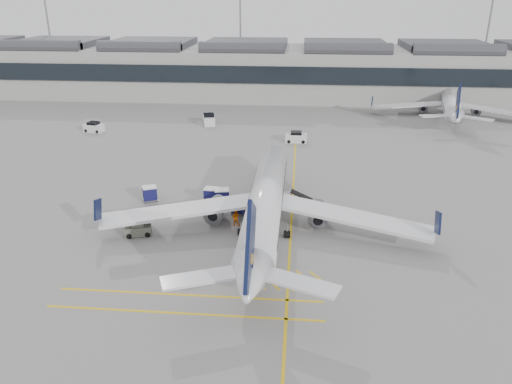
# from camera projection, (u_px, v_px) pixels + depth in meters

# --- Properties ---
(ground) EXTENTS (220.00, 220.00, 0.00)m
(ground) POSITION_uv_depth(u_px,v_px,m) (191.00, 238.00, 50.42)
(ground) COLOR gray
(ground) RESTS_ON ground
(terminal) EXTENTS (200.00, 20.45, 12.40)m
(terminal) POSITION_uv_depth(u_px,v_px,m) (255.00, 69.00, 114.37)
(terminal) COLOR #9E9E99
(terminal) RESTS_ON ground
(light_masts) EXTENTS (113.00, 0.60, 25.45)m
(light_masts) POSITION_uv_depth(u_px,v_px,m) (254.00, 27.00, 124.31)
(light_masts) COLOR slate
(light_masts) RESTS_ON ground
(apron_markings) EXTENTS (0.25, 60.00, 0.01)m
(apron_markings) POSITION_uv_depth(u_px,v_px,m) (292.00, 202.00, 58.81)
(apron_markings) COLOR gold
(apron_markings) RESTS_ON ground
(airliner_main) EXTENTS (33.99, 37.11, 9.87)m
(airliner_main) POSITION_uv_depth(u_px,v_px,m) (265.00, 204.00, 51.19)
(airliner_main) COLOR silver
(airliner_main) RESTS_ON ground
(airliner_far) EXTENTS (29.79, 32.85, 8.83)m
(airliner_far) POSITION_uv_depth(u_px,v_px,m) (450.00, 103.00, 97.07)
(airliner_far) COLOR silver
(airliner_far) RESTS_ON ground
(belt_loader) EXTENTS (4.44, 1.85, 1.78)m
(belt_loader) POSITION_uv_depth(u_px,v_px,m) (295.00, 201.00, 57.95)
(belt_loader) COLOR silver
(belt_loader) RESTS_ON ground
(baggage_cart_a) EXTENTS (1.78, 1.57, 1.63)m
(baggage_cart_a) POSITION_uv_depth(u_px,v_px,m) (239.00, 206.00, 55.54)
(baggage_cart_a) COLOR gray
(baggage_cart_a) RESTS_ON ground
(baggage_cart_b) EXTENTS (1.99, 1.74, 1.87)m
(baggage_cart_b) POSITION_uv_depth(u_px,v_px,m) (222.00, 196.00, 57.96)
(baggage_cart_b) COLOR gray
(baggage_cart_b) RESTS_ON ground
(baggage_cart_c) EXTENTS (1.77, 1.51, 1.73)m
(baggage_cart_c) POSITION_uv_depth(u_px,v_px,m) (211.00, 194.00, 58.62)
(baggage_cart_c) COLOR gray
(baggage_cart_c) RESTS_ON ground
(baggage_cart_d) EXTENTS (2.12, 1.98, 1.78)m
(baggage_cart_d) POSITION_uv_depth(u_px,v_px,m) (150.00, 193.00, 58.89)
(baggage_cart_d) COLOR gray
(baggage_cart_d) RESTS_ON ground
(ramp_agent_a) EXTENTS (0.64, 0.68, 1.57)m
(ramp_agent_a) POSITION_uv_depth(u_px,v_px,m) (243.00, 206.00, 55.99)
(ramp_agent_a) COLOR #DA4C0B
(ramp_agent_a) RESTS_ON ground
(ramp_agent_b) EXTENTS (0.98, 0.79, 1.90)m
(ramp_agent_b) POSITION_uv_depth(u_px,v_px,m) (235.00, 217.00, 52.79)
(ramp_agent_b) COLOR orange
(ramp_agent_b) RESTS_ON ground
(pushback_tug) EXTENTS (2.87, 2.16, 1.43)m
(pushback_tug) POSITION_uv_depth(u_px,v_px,m) (138.00, 229.00, 50.84)
(pushback_tug) COLOR #555A4C
(pushback_tug) RESTS_ON ground
(safety_cone_nose) EXTENTS (0.41, 0.41, 0.57)m
(safety_cone_nose) POSITION_uv_depth(u_px,v_px,m) (277.00, 165.00, 70.30)
(safety_cone_nose) COLOR #F24C0A
(safety_cone_nose) RESTS_ON ground
(safety_cone_engine) EXTENTS (0.35, 0.35, 0.49)m
(safety_cone_engine) POSITION_uv_depth(u_px,v_px,m) (307.00, 205.00, 57.58)
(safety_cone_engine) COLOR #F24C0A
(safety_cone_engine) RESTS_ON ground
(service_van_left) EXTENTS (3.68, 2.37, 1.75)m
(service_van_left) POSITION_uv_depth(u_px,v_px,m) (94.00, 127.00, 87.43)
(service_van_left) COLOR silver
(service_van_left) RESTS_ON ground
(service_van_mid) EXTENTS (2.94, 4.33, 2.03)m
(service_van_mid) POSITION_uv_depth(u_px,v_px,m) (209.00, 120.00, 91.97)
(service_van_mid) COLOR silver
(service_van_mid) RESTS_ON ground
(service_van_right) EXTENTS (3.49, 1.78, 1.79)m
(service_van_right) POSITION_uv_depth(u_px,v_px,m) (296.00, 137.00, 81.46)
(service_van_right) COLOR silver
(service_van_right) RESTS_ON ground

